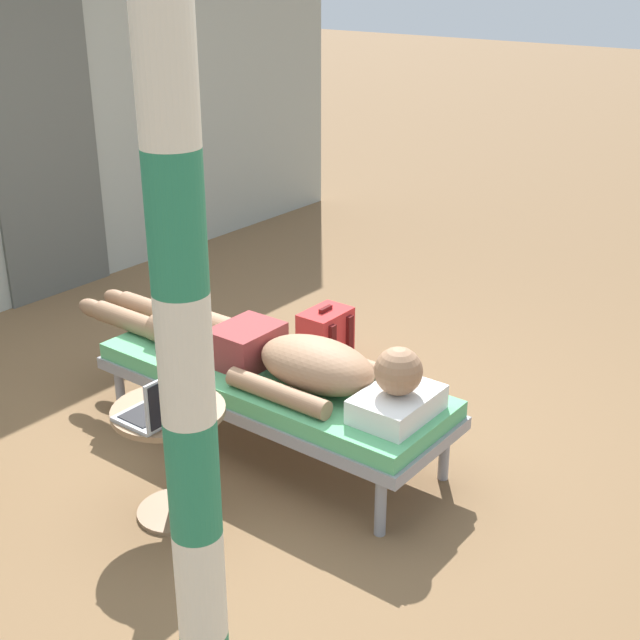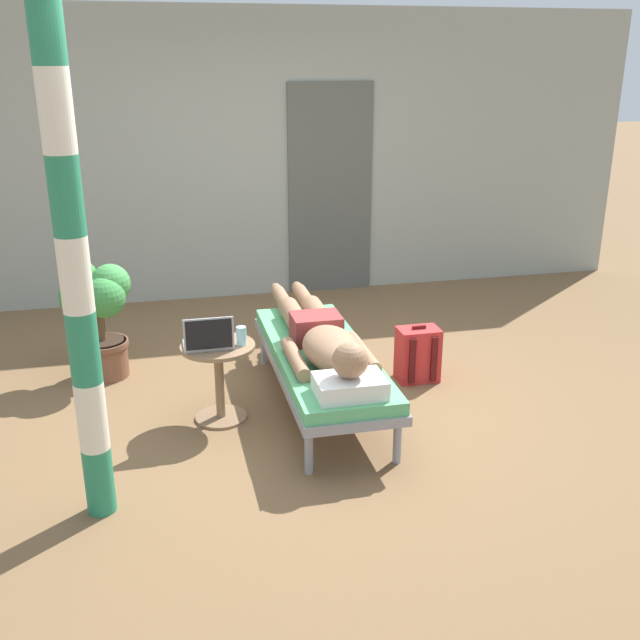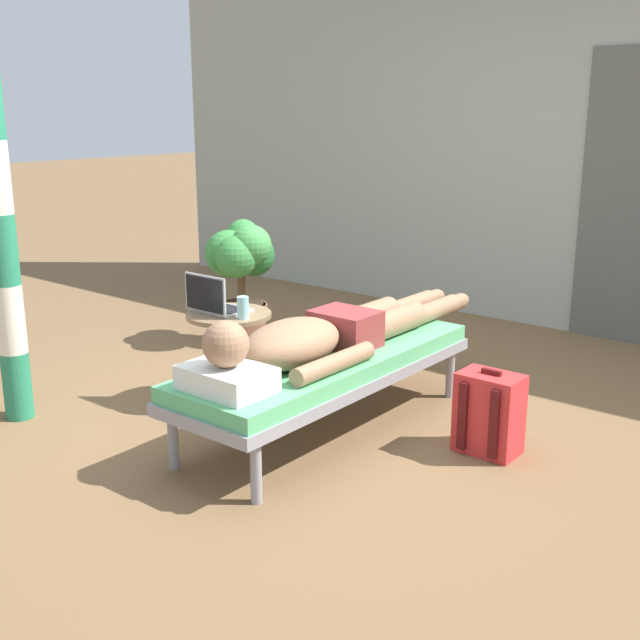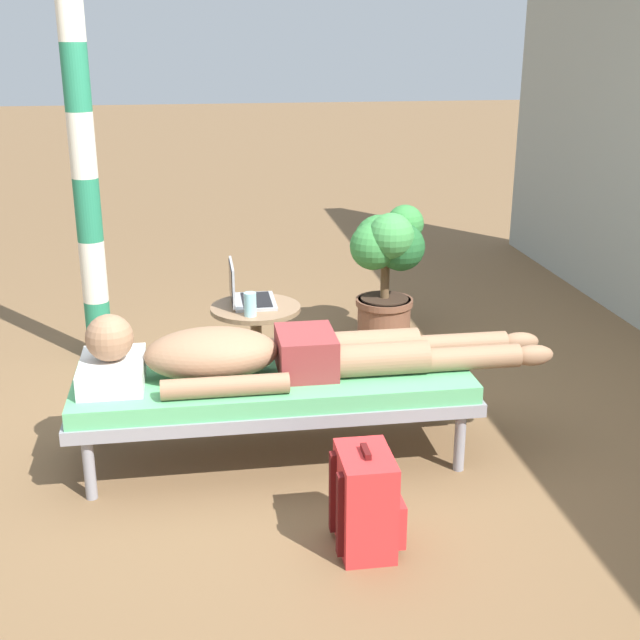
# 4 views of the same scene
# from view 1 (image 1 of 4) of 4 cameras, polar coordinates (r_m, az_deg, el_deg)

# --- Properties ---
(ground_plane) EXTENTS (40.00, 40.00, 0.00)m
(ground_plane) POSITION_cam_1_polar(r_m,az_deg,el_deg) (4.37, -4.76, -8.38)
(ground_plane) COLOR brown
(house_door_panel) EXTENTS (0.84, 0.03, 2.04)m
(house_door_panel) POSITION_cam_1_polar(r_m,az_deg,el_deg) (6.28, -17.61, 10.53)
(house_door_panel) COLOR #545651
(house_door_panel) RESTS_ON ground
(lounge_chair) EXTENTS (0.63, 1.84, 0.42)m
(lounge_chair) POSITION_cam_1_polar(r_m,az_deg,el_deg) (4.21, -3.22, -4.25)
(lounge_chair) COLOR gray
(lounge_chair) RESTS_ON ground
(person_reclining) EXTENTS (0.53, 2.17, 0.32)m
(person_reclining) POSITION_cam_1_polar(r_m,az_deg,el_deg) (4.11, -2.87, -2.28)
(person_reclining) COLOR white
(person_reclining) RESTS_ON lounge_chair
(side_table) EXTENTS (0.48, 0.48, 0.52)m
(side_table) POSITION_cam_1_polar(r_m,az_deg,el_deg) (3.76, -9.80, -7.97)
(side_table) COLOR #8C6B4C
(side_table) RESTS_ON ground
(laptop) EXTENTS (0.31, 0.24, 0.23)m
(laptop) POSITION_cam_1_polar(r_m,az_deg,el_deg) (3.58, -10.18, -5.53)
(laptop) COLOR #A5A8AD
(laptop) RESTS_ON side_table
(drink_glass) EXTENTS (0.06, 0.06, 0.12)m
(drink_glass) POSITION_cam_1_polar(r_m,az_deg,el_deg) (3.72, -7.96, -4.23)
(drink_glass) COLOR #99D8E5
(drink_glass) RESTS_ON side_table
(backpack) EXTENTS (0.30, 0.26, 0.42)m
(backpack) POSITION_cam_1_polar(r_m,az_deg,el_deg) (4.98, 0.32, -1.57)
(backpack) COLOR red
(backpack) RESTS_ON ground
(porch_post) EXTENTS (0.15, 0.15, 2.59)m
(porch_post) POSITION_cam_1_polar(r_m,az_deg,el_deg) (2.30, -8.87, -2.49)
(porch_post) COLOR #267F59
(porch_post) RESTS_ON ground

